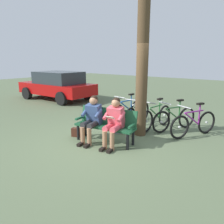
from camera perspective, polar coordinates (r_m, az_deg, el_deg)
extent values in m
plane|color=#566647|center=(5.66, -3.79, -8.03)|extent=(40.00, 40.00, 0.00)
cube|color=#194C2D|center=(5.53, -1.96, -3.85)|extent=(1.65, 0.74, 0.05)
cube|color=#194C2D|center=(5.62, -1.02, -1.05)|extent=(1.60, 0.44, 0.42)
cube|color=#194C2D|center=(5.17, 5.37, -3.61)|extent=(0.14, 0.40, 0.05)
cube|color=#194C2D|center=(5.89, -8.40, -1.51)|extent=(0.14, 0.40, 0.05)
cylinder|color=black|center=(5.16, 4.14, -7.87)|extent=(0.07, 0.07, 0.40)
cylinder|color=black|center=(5.85, -8.94, -5.35)|extent=(0.07, 0.07, 0.40)
cylinder|color=black|center=(5.45, 5.59, -6.68)|extent=(0.07, 0.07, 0.40)
cylinder|color=black|center=(6.11, -7.04, -4.45)|extent=(0.07, 0.07, 0.40)
cube|color=#D84C59|center=(5.32, 1.08, -1.35)|extent=(0.43, 0.37, 0.55)
sphere|color=#A87554|center=(5.22, 1.00, 2.35)|extent=(0.21, 0.21, 0.21)
sphere|color=black|center=(5.24, 1.15, 2.80)|extent=(0.20, 0.20, 0.20)
cylinder|color=#D84C59|center=(5.17, 1.06, -4.36)|extent=(0.22, 0.42, 0.15)
cylinder|color=#A87554|center=(5.10, 0.02, -7.81)|extent=(0.11, 0.11, 0.45)
cube|color=black|center=(5.09, -0.51, -10.17)|extent=(0.13, 0.23, 0.07)
cylinder|color=#D84C59|center=(5.12, 2.48, -1.27)|extent=(0.15, 0.32, 0.23)
cylinder|color=#D84C59|center=(5.26, -0.89, -4.04)|extent=(0.22, 0.42, 0.15)
cylinder|color=#A87554|center=(5.19, -1.95, -7.43)|extent=(0.11, 0.11, 0.45)
cube|color=black|center=(5.18, -2.49, -9.74)|extent=(0.13, 0.23, 0.07)
cylinder|color=#D84C59|center=(5.30, -1.43, -0.74)|extent=(0.15, 0.32, 0.23)
cube|color=silver|center=(5.05, -0.45, -1.49)|extent=(0.22, 0.16, 0.09)
cube|color=#334772|center=(5.63, -4.74, -0.55)|extent=(0.43, 0.37, 0.55)
sphere|color=#A87554|center=(5.54, -4.93, 2.96)|extent=(0.21, 0.21, 0.21)
sphere|color=black|center=(5.56, -4.77, 3.38)|extent=(0.20, 0.20, 0.20)
cylinder|color=#262628|center=(5.48, -4.94, -3.36)|extent=(0.22, 0.42, 0.15)
cylinder|color=#A87554|center=(5.40, -6.03, -6.60)|extent=(0.11, 0.11, 0.45)
cube|color=black|center=(5.40, -6.57, -8.81)|extent=(0.13, 0.23, 0.07)
cylinder|color=#334772|center=(5.41, -3.65, -0.44)|extent=(0.15, 0.32, 0.23)
cylinder|color=#262628|center=(5.58, -6.67, -3.07)|extent=(0.22, 0.42, 0.15)
cylinder|color=#A87554|center=(5.51, -7.77, -6.23)|extent=(0.11, 0.11, 0.45)
cube|color=black|center=(5.51, -8.31, -8.40)|extent=(0.13, 0.23, 0.07)
cylinder|color=#334772|center=(5.63, -7.13, 0.03)|extent=(0.15, 0.32, 0.23)
cube|color=#3F1E14|center=(6.10, -9.22, -5.35)|extent=(0.33, 0.23, 0.24)
cylinder|color=#4C3823|center=(5.90, 8.05, 13.56)|extent=(0.32, 0.32, 4.18)
cylinder|color=slate|center=(6.29, 1.42, -2.32)|extent=(0.36, 0.36, 0.71)
cylinder|color=black|center=(6.20, 1.44, 0.96)|extent=(0.37, 0.37, 0.03)
torus|color=black|center=(6.05, 17.46, -3.89)|extent=(0.33, 0.62, 0.66)
cylinder|color=silver|center=(6.05, 17.46, -3.89)|extent=(0.07, 0.08, 0.06)
torus|color=black|center=(6.77, 23.75, -2.55)|extent=(0.33, 0.62, 0.66)
cylinder|color=silver|center=(6.77, 23.75, -2.55)|extent=(0.07, 0.08, 0.06)
cylinder|color=#8C268C|center=(6.31, 21.08, 0.12)|extent=(0.30, 0.59, 0.04)
cylinder|color=#8C268C|center=(6.30, 20.43, -1.73)|extent=(0.29, 0.56, 0.43)
cylinder|color=#8C268C|center=(6.46, 22.13, -0.40)|extent=(0.04, 0.04, 0.55)
cube|color=black|center=(6.40, 22.36, 2.03)|extent=(0.17, 0.24, 0.05)
cylinder|color=#B2B2B7|center=(5.98, 18.55, 1.29)|extent=(0.45, 0.23, 0.03)
torus|color=black|center=(6.41, 12.91, -2.61)|extent=(0.31, 0.63, 0.66)
cylinder|color=silver|center=(6.41, 12.91, -2.61)|extent=(0.07, 0.07, 0.06)
torus|color=black|center=(7.10, 19.13, -1.41)|extent=(0.31, 0.63, 0.66)
cylinder|color=silver|center=(7.10, 19.13, -1.41)|extent=(0.07, 0.07, 0.06)
cylinder|color=#337238|center=(6.65, 16.40, 1.17)|extent=(0.28, 0.60, 0.04)
cylinder|color=#337238|center=(6.64, 15.79, -0.58)|extent=(0.27, 0.57, 0.43)
cylinder|color=#337238|center=(6.80, 17.46, 0.67)|extent=(0.04, 0.04, 0.55)
cube|color=black|center=(6.74, 17.63, 2.98)|extent=(0.17, 0.24, 0.05)
cylinder|color=#B2B2B7|center=(6.34, 13.87, 2.30)|extent=(0.46, 0.21, 0.03)
torus|color=black|center=(6.37, 9.04, -2.52)|extent=(0.12, 0.66, 0.66)
cylinder|color=silver|center=(6.37, 9.04, -2.52)|extent=(0.06, 0.06, 0.06)
torus|color=black|center=(7.20, 13.73, -0.83)|extent=(0.12, 0.66, 0.66)
cylinder|color=silver|center=(7.20, 13.73, -0.83)|extent=(0.06, 0.06, 0.06)
cylinder|color=#337238|center=(6.69, 11.69, 1.51)|extent=(0.10, 0.63, 0.04)
cylinder|color=#337238|center=(6.67, 11.23, -0.27)|extent=(0.09, 0.60, 0.43)
cylinder|color=#337238|center=(6.86, 12.48, 1.09)|extent=(0.04, 0.04, 0.55)
cube|color=black|center=(6.80, 12.60, 3.39)|extent=(0.11, 0.23, 0.05)
cylinder|color=#B2B2B7|center=(6.32, 9.76, 2.46)|extent=(0.48, 0.07, 0.03)
torus|color=black|center=(6.71, 4.82, -1.53)|extent=(0.12, 0.66, 0.66)
cylinder|color=silver|center=(6.71, 4.82, -1.53)|extent=(0.06, 0.06, 0.06)
torus|color=black|center=(7.60, 8.53, 0.18)|extent=(0.12, 0.66, 0.66)
cylinder|color=silver|center=(7.60, 8.53, 0.18)|extent=(0.06, 0.06, 0.06)
cylinder|color=silver|center=(7.07, 6.88, 2.36)|extent=(0.10, 0.63, 0.04)
cylinder|color=silver|center=(7.04, 6.54, 0.66)|extent=(0.10, 0.60, 0.43)
cylinder|color=silver|center=(7.24, 7.52, 1.98)|extent=(0.04, 0.04, 0.55)
cube|color=black|center=(7.19, 7.59, 4.16)|extent=(0.11, 0.23, 0.05)
cylinder|color=#B2B2B7|center=(6.68, 5.34, 3.21)|extent=(0.48, 0.08, 0.03)
torus|color=black|center=(7.17, 1.41, -0.50)|extent=(0.14, 0.66, 0.66)
cylinder|color=silver|center=(7.17, 1.41, -0.50)|extent=(0.06, 0.07, 0.06)
torus|color=black|center=(7.90, 6.61, 0.78)|extent=(0.14, 0.66, 0.66)
cylinder|color=silver|center=(7.90, 6.61, 0.78)|extent=(0.06, 0.07, 0.06)
cylinder|color=#1E519E|center=(7.45, 4.19, 3.01)|extent=(0.12, 0.63, 0.04)
cylinder|color=#1E519E|center=(7.43, 3.75, 1.42)|extent=(0.11, 0.60, 0.43)
cylinder|color=#1E519E|center=(7.60, 5.10, 2.60)|extent=(0.04, 0.04, 0.55)
cube|color=black|center=(7.55, 5.15, 4.68)|extent=(0.12, 0.23, 0.05)
cylinder|color=#B2B2B7|center=(7.12, 2.01, 3.93)|extent=(0.48, 0.09, 0.03)
cube|color=#A50C0C|center=(11.86, -14.41, 6.11)|extent=(4.29, 2.03, 0.55)
cube|color=#262D33|center=(11.65, -13.94, 8.85)|extent=(2.40, 1.78, 0.60)
cylinder|color=black|center=(12.47, -21.57, 4.65)|extent=(0.65, 0.26, 0.64)
cylinder|color=black|center=(13.51, -15.16, 5.78)|extent=(0.65, 0.26, 0.64)
cylinder|color=black|center=(10.30, -13.23, 3.50)|extent=(0.65, 0.26, 0.64)
cylinder|color=black|center=(11.54, -6.50, 4.87)|extent=(0.65, 0.26, 0.64)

